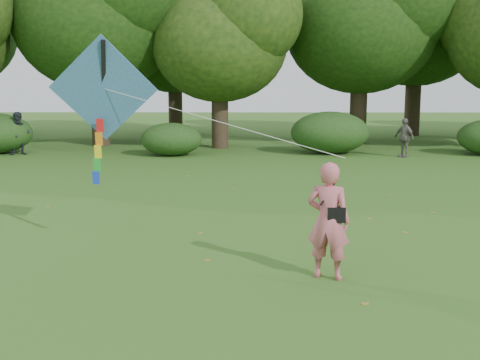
{
  "coord_description": "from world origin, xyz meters",
  "views": [
    {
      "loc": [
        -0.79,
        -8.92,
        3.37
      ],
      "look_at": [
        -0.88,
        2.0,
        1.5
      ],
      "focal_mm": 45.0,
      "sensor_mm": 36.0,
      "label": 1
    }
  ],
  "objects_px": {
    "man_kite_flyer": "(328,221)",
    "bystander_right": "(404,138)",
    "bystander_left": "(20,133)",
    "flying_kite": "(104,91)"
  },
  "relations": [
    {
      "from": "bystander_right",
      "to": "man_kite_flyer",
      "type": "bearing_deg",
      "value": -55.83
    },
    {
      "from": "man_kite_flyer",
      "to": "bystander_left",
      "type": "height_order",
      "value": "man_kite_flyer"
    },
    {
      "from": "flying_kite",
      "to": "man_kite_flyer",
      "type": "bearing_deg",
      "value": -24.67
    },
    {
      "from": "man_kite_flyer",
      "to": "bystander_left",
      "type": "xyz_separation_m",
      "value": [
        -11.3,
        16.4,
        -0.06
      ]
    },
    {
      "from": "bystander_left",
      "to": "bystander_right",
      "type": "height_order",
      "value": "bystander_left"
    },
    {
      "from": "bystander_right",
      "to": "bystander_left",
      "type": "bearing_deg",
      "value": -129.08
    },
    {
      "from": "man_kite_flyer",
      "to": "bystander_right",
      "type": "relative_size",
      "value": 1.19
    },
    {
      "from": "man_kite_flyer",
      "to": "flying_kite",
      "type": "relative_size",
      "value": 0.37
    },
    {
      "from": "bystander_right",
      "to": "flying_kite",
      "type": "bearing_deg",
      "value": -71.42
    },
    {
      "from": "man_kite_flyer",
      "to": "bystander_right",
      "type": "bearing_deg",
      "value": -87.57
    }
  ]
}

